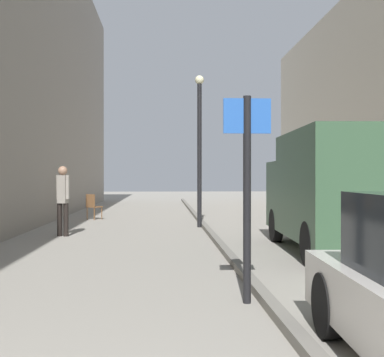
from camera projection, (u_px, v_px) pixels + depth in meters
The scene contains 7 objects.
ground_plane at pixel (152, 236), 13.35m from camera, with size 80.00×80.00×0.00m, color gray.
kerb_strip at pixel (211, 234), 13.45m from camera, with size 0.16×40.00×0.12m, color slate.
pedestrian_main_foreground at pixel (63, 196), 13.39m from camera, with size 0.36×0.27×1.87m.
delivery_van at pixel (332, 189), 10.52m from camera, with size 2.14×4.99×2.49m.
street_sign_post at pixel (247, 180), 6.31m from camera, with size 0.60×0.10×2.60m.
lamp_post at pixel (199, 140), 15.78m from camera, with size 0.28×0.28×4.76m.
cafe_chair_near_window at pixel (93, 205), 18.54m from camera, with size 0.62×0.62×0.94m.
Camera 1 is at (0.30, -1.39, 1.59)m, focal length 47.15 mm.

